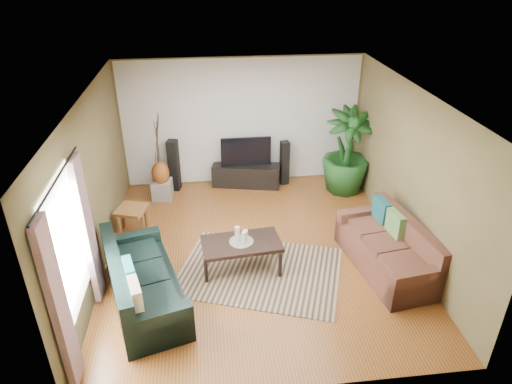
{
  "coord_description": "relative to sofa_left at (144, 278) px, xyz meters",
  "views": [
    {
      "loc": [
        -0.77,
        -6.3,
        4.55
      ],
      "look_at": [
        0.0,
        0.2,
        1.05
      ],
      "focal_mm": 32.0,
      "sensor_mm": 36.0,
      "label": 1
    }
  ],
  "objects": [
    {
      "name": "tv_stand",
      "position": [
        1.8,
        3.52,
        -0.19
      ],
      "size": [
        1.49,
        0.73,
        0.48
      ],
      "primitive_type": "cube",
      "rotation": [
        0.0,
        0.0,
        -0.22
      ],
      "color": "black",
      "rests_on": "floor"
    },
    {
      "name": "vase",
      "position": [
        0.04,
        3.15,
        0.14
      ],
      "size": [
        0.35,
        0.35,
        0.5
      ],
      "primitive_type": "ellipsoid",
      "color": "brown",
      "rests_on": "pedestal"
    },
    {
      "name": "curtain_near",
      "position": [
        -0.68,
        -1.33,
        0.72
      ],
      "size": [
        0.08,
        0.35,
        2.2
      ],
      "primitive_type": "cube",
      "color": "gray",
      "rests_on": "ground"
    },
    {
      "name": "speaker_left",
      "position": [
        0.29,
        3.52,
        0.13
      ],
      "size": [
        0.25,
        0.26,
        1.1
      ],
      "primitive_type": "cube",
      "rotation": [
        0.0,
        0.0,
        -0.24
      ],
      "color": "black",
      "rests_on": "floor"
    },
    {
      "name": "candle_tray",
      "position": [
        1.45,
        0.62,
        0.08
      ],
      "size": [
        0.38,
        0.38,
        0.02
      ],
      "primitive_type": "cylinder",
      "color": "gray",
      "rests_on": "coffee_table"
    },
    {
      "name": "television",
      "position": [
        1.8,
        3.52,
        0.36
      ],
      "size": [
        1.05,
        0.06,
        0.62
      ],
      "primitive_type": "cube",
      "color": "black",
      "rests_on": "tv_stand"
    },
    {
      "name": "ceiling",
      "position": [
        1.75,
        1.02,
        2.28
      ],
      "size": [
        5.5,
        5.5,
        0.0
      ],
      "primitive_type": "plane",
      "rotation": [
        3.14,
        0.0,
        0.0
      ],
      "color": "white",
      "rests_on": "ground"
    },
    {
      "name": "backwall_panel",
      "position": [
        1.75,
        3.76,
        0.93
      ],
      "size": [
        4.9,
        0.0,
        4.9
      ],
      "primitive_type": "plane",
      "rotation": [
        1.57,
        0.0,
        0.0
      ],
      "color": "white",
      "rests_on": "ground"
    },
    {
      "name": "wall_back",
      "position": [
        1.75,
        3.77,
        0.93
      ],
      "size": [
        5.0,
        0.0,
        5.0
      ],
      "primitive_type": "plane",
      "rotation": [
        1.57,
        0.0,
        0.0
      ],
      "color": "brown",
      "rests_on": "ground"
    },
    {
      "name": "candle_mid",
      "position": [
        1.49,
        0.58,
        0.19
      ],
      "size": [
        0.08,
        0.08,
        0.19
      ],
      "primitive_type": "cylinder",
      "color": "white",
      "rests_on": "candle_tray"
    },
    {
      "name": "floor",
      "position": [
        1.75,
        1.02,
        -0.42
      ],
      "size": [
        5.5,
        5.5,
        0.0
      ],
      "primitive_type": "plane",
      "color": "#954F26",
      "rests_on": "ground"
    },
    {
      "name": "pedestal",
      "position": [
        0.04,
        3.15,
        -0.23
      ],
      "size": [
        0.42,
        0.42,
        0.39
      ],
      "primitive_type": "cube",
      "rotation": [
        0.0,
        0.0,
        -0.09
      ],
      "color": "#989895",
      "rests_on": "floor"
    },
    {
      "name": "potted_plant",
      "position": [
        3.84,
        3.06,
        0.46
      ],
      "size": [
        1.02,
        1.02,
        1.77
      ],
      "primitive_type": "imported",
      "rotation": [
        0.0,
        0.0,
        0.03
      ],
      "color": "#164418",
      "rests_on": "floor"
    },
    {
      "name": "speaker_right",
      "position": [
        2.64,
        3.52,
        0.06
      ],
      "size": [
        0.2,
        0.21,
        0.97
      ],
      "primitive_type": "cube",
      "rotation": [
        0.0,
        0.0,
        0.12
      ],
      "color": "black",
      "rests_on": "floor"
    },
    {
      "name": "plant_pot",
      "position": [
        3.84,
        3.06,
        -0.3
      ],
      "size": [
        0.33,
        0.33,
        0.25
      ],
      "primitive_type": "cylinder",
      "color": "black",
      "rests_on": "floor"
    },
    {
      "name": "candle_tall",
      "position": [
        1.39,
        0.65,
        0.22
      ],
      "size": [
        0.08,
        0.08,
        0.25
      ],
      "primitive_type": "cylinder",
      "color": "#F1E2CC",
      "rests_on": "candle_tray"
    },
    {
      "name": "coffee_table",
      "position": [
        1.45,
        0.62,
        -0.17
      ],
      "size": [
        1.28,
        0.78,
        0.5
      ],
      "primitive_type": "cube",
      "rotation": [
        0.0,
        0.0,
        0.1
      ],
      "color": "black",
      "rests_on": "floor"
    },
    {
      "name": "sofa_right",
      "position": [
        3.72,
        0.36,
        0.0
      ],
      "size": [
        1.15,
        2.04,
        0.85
      ],
      "primitive_type": "cube",
      "rotation": [
        0.0,
        0.0,
        -1.42
      ],
      "color": "#553023",
      "rests_on": "floor"
    },
    {
      "name": "curtain_far",
      "position": [
        -0.68,
        0.17,
        0.72
      ],
      "size": [
        0.08,
        0.35,
        2.2
      ],
      "primitive_type": "cube",
      "color": "gray",
      "rests_on": "ground"
    },
    {
      "name": "curtain_rod",
      "position": [
        -0.68,
        -0.58,
        1.87
      ],
      "size": [
        0.03,
        1.9,
        0.03
      ],
      "primitive_type": "cylinder",
      "rotation": [
        1.57,
        0.0,
        0.0
      ],
      "color": "black",
      "rests_on": "ground"
    },
    {
      "name": "candle_short",
      "position": [
        1.52,
        0.68,
        0.17
      ],
      "size": [
        0.08,
        0.08,
        0.16
      ],
      "primitive_type": "cylinder",
      "color": "beige",
      "rests_on": "candle_tray"
    },
    {
      "name": "sofa_left",
      "position": [
        0.0,
        0.0,
        0.0
      ],
      "size": [
        1.43,
        2.22,
        0.85
      ],
      "primitive_type": "cube",
      "rotation": [
        0.0,
        0.0,
        1.86
      ],
      "color": "black",
      "rests_on": "floor"
    },
    {
      "name": "area_rug",
      "position": [
        1.72,
        0.5,
        -0.42
      ],
      "size": [
        2.96,
        2.51,
        0.01
      ],
      "primitive_type": "cube",
      "rotation": [
        0.0,
        0.0,
        -0.34
      ],
      "color": "tan",
      "rests_on": "floor"
    },
    {
      "name": "window_pane",
      "position": [
        -0.73,
        -0.58,
        0.97
      ],
      "size": [
        0.0,
        1.8,
        1.8
      ],
      "primitive_type": "plane",
      "rotation": [
        1.57,
        0.0,
        1.57
      ],
      "color": "white",
      "rests_on": "ground"
    },
    {
      "name": "wall_left",
      "position": [
        -0.75,
        1.02,
        0.92
      ],
      "size": [
        0.0,
        5.5,
        5.5
      ],
      "primitive_type": "plane",
      "rotation": [
        1.57,
        0.0,
        1.57
      ],
      "color": "brown",
      "rests_on": "ground"
    },
    {
      "name": "wall_right",
      "position": [
        4.25,
        1.02,
        0.92
      ],
      "size": [
        0.0,
        5.5,
        5.5
      ],
      "primitive_type": "plane",
      "rotation": [
        1.57,
        0.0,
        -1.57
      ],
      "color": "brown",
      "rests_on": "ground"
    },
    {
      "name": "wall_front",
      "position": [
        1.75,
        -1.73,
        0.93
      ],
      "size": [
        5.0,
        0.0,
        5.0
      ],
      "primitive_type": "plane",
      "rotation": [
        -1.57,
        0.0,
        0.0
      ],
      "color": "brown",
      "rests_on": "ground"
    },
    {
      "name": "side_table",
      "position": [
        -0.39,
        1.87,
        -0.17
      ],
      "size": [
        0.61,
        0.61,
        0.52
      ],
      "primitive_type": "cube",
      "rotation": [
        0.0,
        0.0,
        -0.31
      ],
      "color": "brown",
      "rests_on": "floor"
    }
  ]
}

